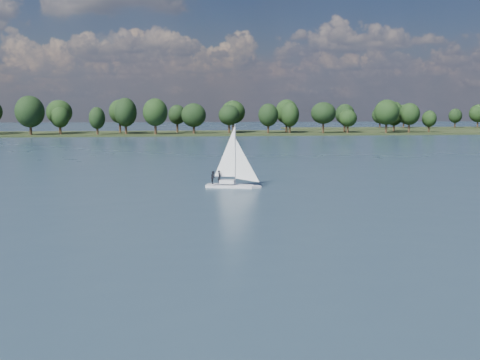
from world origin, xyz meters
name	(u,v)px	position (x,y,z in m)	size (l,w,h in m)	color
ground	(211,157)	(0.00, 100.00, 0.00)	(700.00, 700.00, 0.00)	#233342
far_shore	(193,134)	(0.00, 212.00, 0.00)	(660.00, 40.00, 1.50)	black
sailboat	(230,169)	(-0.80, 53.71, 2.36)	(6.65, 3.46, 8.44)	silver
treeline	(179,115)	(-5.82, 208.12, 8.05)	(563.31, 74.25, 18.42)	black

